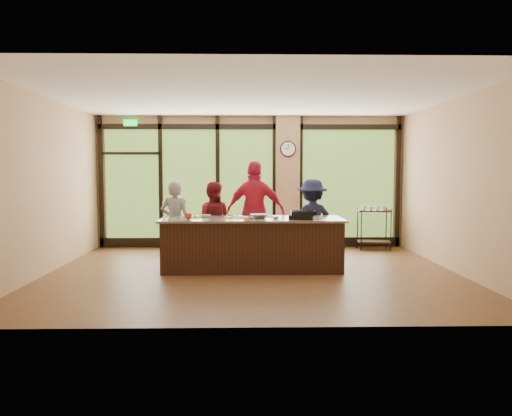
{
  "coord_description": "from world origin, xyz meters",
  "views": [
    {
      "loc": [
        -0.12,
        -8.46,
        1.75
      ],
      "look_at": [
        0.07,
        0.4,
        1.09
      ],
      "focal_mm": 35.0,
      "sensor_mm": 36.0,
      "label": 1
    }
  ],
  "objects_px": {
    "cook_right": "(312,221)",
    "flower_stand": "(175,236)",
    "roasting_pan": "(303,217)",
    "cook_left": "(175,222)",
    "island_base": "(252,245)",
    "bar_cart": "(374,224)"
  },
  "relations": [
    {
      "from": "cook_left",
      "to": "roasting_pan",
      "type": "xyz_separation_m",
      "value": [
        2.32,
        -0.91,
        0.18
      ]
    },
    {
      "from": "roasting_pan",
      "to": "island_base",
      "type": "bearing_deg",
      "value": -174.42
    },
    {
      "from": "cook_right",
      "to": "flower_stand",
      "type": "distance_m",
      "value": 2.98
    },
    {
      "from": "island_base",
      "to": "bar_cart",
      "type": "relative_size",
      "value": 3.17
    },
    {
      "from": "cook_left",
      "to": "roasting_pan",
      "type": "relative_size",
      "value": 3.7
    },
    {
      "from": "cook_left",
      "to": "cook_right",
      "type": "xyz_separation_m",
      "value": [
        2.62,
        0.09,
        0.02
      ]
    },
    {
      "from": "cook_left",
      "to": "cook_right",
      "type": "height_order",
      "value": "cook_right"
    },
    {
      "from": "cook_right",
      "to": "bar_cart",
      "type": "bearing_deg",
      "value": -144.12
    },
    {
      "from": "cook_right",
      "to": "roasting_pan",
      "type": "bearing_deg",
      "value": 67.18
    },
    {
      "from": "cook_right",
      "to": "bar_cart",
      "type": "relative_size",
      "value": 1.63
    },
    {
      "from": "island_base",
      "to": "bar_cart",
      "type": "bearing_deg",
      "value": 38.61
    },
    {
      "from": "flower_stand",
      "to": "bar_cart",
      "type": "bearing_deg",
      "value": -15.2
    },
    {
      "from": "roasting_pan",
      "to": "cook_left",
      "type": "bearing_deg",
      "value": 179.07
    },
    {
      "from": "island_base",
      "to": "roasting_pan",
      "type": "xyz_separation_m",
      "value": [
        0.87,
        -0.23,
        0.52
      ]
    },
    {
      "from": "island_base",
      "to": "roasting_pan",
      "type": "distance_m",
      "value": 1.04
    },
    {
      "from": "island_base",
      "to": "cook_right",
      "type": "distance_m",
      "value": 1.44
    },
    {
      "from": "flower_stand",
      "to": "bar_cart",
      "type": "relative_size",
      "value": 0.77
    },
    {
      "from": "cook_left",
      "to": "bar_cart",
      "type": "relative_size",
      "value": 1.6
    },
    {
      "from": "cook_right",
      "to": "flower_stand",
      "type": "bearing_deg",
      "value": -26.22
    },
    {
      "from": "cook_right",
      "to": "flower_stand",
      "type": "relative_size",
      "value": 2.12
    },
    {
      "from": "cook_left",
      "to": "bar_cart",
      "type": "height_order",
      "value": "cook_left"
    },
    {
      "from": "cook_left",
      "to": "bar_cart",
      "type": "bearing_deg",
      "value": -148.7
    }
  ]
}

